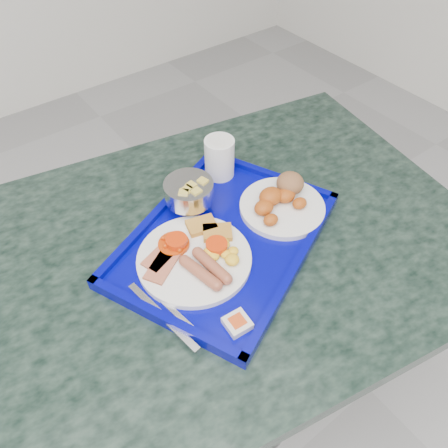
% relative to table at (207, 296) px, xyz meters
% --- Properties ---
extents(table, '(1.29, 0.98, 0.73)m').
position_rel_table_xyz_m(table, '(0.00, 0.00, 0.00)').
color(table, slate).
rests_on(table, floor).
extents(tray, '(0.55, 0.49, 0.03)m').
position_rel_table_xyz_m(tray, '(0.04, -0.02, 0.20)').
color(tray, '#020486').
rests_on(tray, table).
extents(main_plate, '(0.23, 0.23, 0.04)m').
position_rel_table_xyz_m(main_plate, '(-0.04, -0.03, 0.22)').
color(main_plate, silver).
rests_on(main_plate, tray).
extents(bread_plate, '(0.19, 0.19, 0.06)m').
position_rel_table_xyz_m(bread_plate, '(0.19, -0.02, 0.22)').
color(bread_plate, silver).
rests_on(bread_plate, tray).
extents(fruit_bowl, '(0.11, 0.11, 0.07)m').
position_rel_table_xyz_m(fruit_bowl, '(0.03, 0.10, 0.25)').
color(fruit_bowl, silver).
rests_on(fruit_bowl, tray).
extents(juice_cup, '(0.07, 0.07, 0.10)m').
position_rel_table_xyz_m(juice_cup, '(0.15, 0.15, 0.25)').
color(juice_cup, white).
rests_on(juice_cup, tray).
extents(spoon, '(0.04, 0.17, 0.01)m').
position_rel_table_xyz_m(spoon, '(-0.13, -0.05, 0.21)').
color(spoon, silver).
rests_on(spoon, tray).
extents(knife, '(0.04, 0.19, 0.00)m').
position_rel_table_xyz_m(knife, '(-0.16, -0.10, 0.21)').
color(knife, silver).
rests_on(knife, tray).
extents(jam_packet, '(0.04, 0.04, 0.02)m').
position_rel_table_xyz_m(jam_packet, '(-0.07, -0.20, 0.21)').
color(jam_packet, silver).
rests_on(jam_packet, tray).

